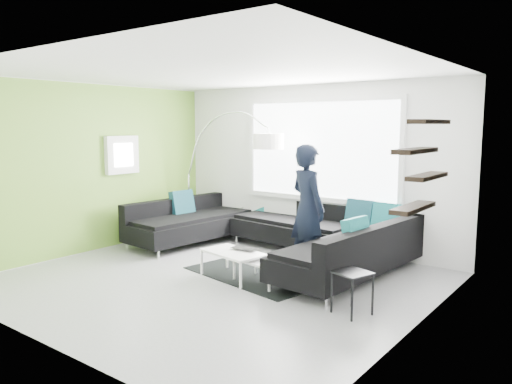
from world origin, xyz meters
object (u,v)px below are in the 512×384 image
(arc_lamp, at_px, (188,174))
(side_table, at_px, (352,293))
(coffee_table, at_px, (247,267))
(person, at_px, (308,208))
(laptop, at_px, (242,250))
(sectional_sofa, at_px, (262,233))

(arc_lamp, distance_m, side_table, 4.84)
(coffee_table, distance_m, person, 1.25)
(laptop, bearing_deg, side_table, -15.49)
(arc_lamp, bearing_deg, side_table, -17.83)
(arc_lamp, bearing_deg, person, -7.06)
(coffee_table, xyz_separation_m, arc_lamp, (-2.68, 1.59, 0.99))
(side_table, relative_size, person, 0.27)
(person, bearing_deg, laptop, 83.46)
(coffee_table, bearing_deg, side_table, 2.02)
(arc_lamp, height_order, person, arc_lamp)
(coffee_table, bearing_deg, person, 78.27)
(coffee_table, height_order, side_table, side_table)
(side_table, bearing_deg, person, 137.87)
(person, height_order, laptop, person)
(side_table, bearing_deg, laptop, 170.22)
(sectional_sofa, height_order, laptop, sectional_sofa)
(side_table, distance_m, laptop, 1.88)
(sectional_sofa, xyz_separation_m, arc_lamp, (-2.11, 0.47, 0.78))
(arc_lamp, xyz_separation_m, side_table, (4.38, -1.84, -0.94))
(sectional_sofa, relative_size, side_table, 9.07)
(sectional_sofa, relative_size, person, 2.41)
(sectional_sofa, xyz_separation_m, laptop, (0.42, -1.05, -0.01))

